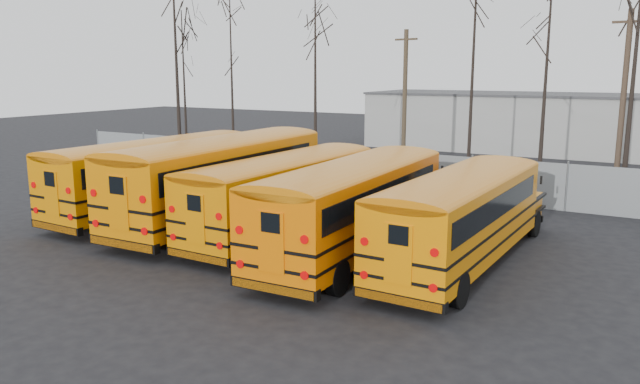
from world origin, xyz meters
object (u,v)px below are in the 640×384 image
Objects in this scene: bus_e at (464,211)px; utility_pole_left at (405,101)px; bus_a at (159,169)px; bus_c at (287,188)px; bus_b at (225,172)px; utility_pole_right at (623,102)px; bus_d at (356,200)px.

bus_e is 16.98m from utility_pole_left.
bus_e is at bearing -0.71° from bus_a.
utility_pole_left is (4.90, 14.07, 2.26)m from bus_a.
bus_e is at bearing -1.31° from bus_c.
bus_b is 1.16× the size of bus_e.
utility_pole_right reaches higher than bus_a.
utility_pole_left is at bearing 82.81° from bus_b.
utility_pole_right is (12.51, 13.33, 2.37)m from bus_b.
utility_pole_right is at bearing 45.81° from bus_b.
bus_a is at bearing -136.91° from utility_pole_right.
bus_d is (6.23, -1.36, -0.17)m from bus_b.
utility_pole_right reaches higher than utility_pole_left.
bus_b is 3.07m from bus_c.
bus_a is at bearing 170.67° from bus_d.
bus_d is 3.31m from bus_e.
utility_pole_left reaches higher than bus_d.
utility_pole_left reaches higher than bus_c.
bus_b reaches higher than bus_c.
utility_pole_left is 11.01m from utility_pole_right.
bus_c is (3.03, -0.40, -0.26)m from bus_b.
bus_e is 1.24× the size of utility_pole_right.
bus_a is 3.39m from bus_b.
bus_e is 1.32× the size of utility_pole_left.
bus_b is 1.53× the size of utility_pole_left.
bus_a is 20.90m from utility_pole_right.
bus_a is 1.01× the size of bus_d.
bus_e is (6.46, -0.35, -0.02)m from bus_c.
utility_pole_left is (-1.51, 14.46, 2.36)m from bus_c.
bus_c is 3.35m from bus_d.
bus_c is 0.95× the size of bus_d.
bus_b is (3.38, 0.00, 0.16)m from bus_a.
utility_pole_right is (6.27, 14.69, 2.55)m from bus_d.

